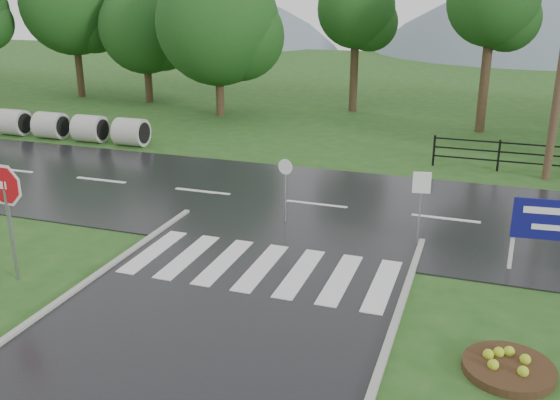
% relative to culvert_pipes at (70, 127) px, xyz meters
% --- Properties ---
extents(ground, '(120.00, 120.00, 0.00)m').
position_rel_culvert_pipes_xyz_m(ground, '(12.96, -15.00, -0.60)').
color(ground, '#244F1A').
rests_on(ground, ground).
extents(main_road, '(90.00, 8.00, 0.04)m').
position_rel_culvert_pipes_xyz_m(main_road, '(12.96, -5.00, -0.60)').
color(main_road, black).
rests_on(main_road, ground).
extents(crosswalk, '(6.50, 2.80, 0.02)m').
position_rel_culvert_pipes_xyz_m(crosswalk, '(12.96, -10.00, -0.54)').
color(crosswalk, silver).
rests_on(crosswalk, ground).
extents(hills, '(102.00, 48.00, 48.00)m').
position_rel_culvert_pipes_xyz_m(hills, '(16.45, 50.00, -16.14)').
color(hills, slate).
rests_on(hills, ground).
extents(treeline, '(83.20, 5.20, 10.00)m').
position_rel_culvert_pipes_xyz_m(treeline, '(13.96, 9.00, -0.60)').
color(treeline, '#154014').
rests_on(treeline, ground).
extents(culvert_pipes, '(7.60, 1.20, 1.20)m').
position_rel_culvert_pipes_xyz_m(culvert_pipes, '(0.00, 0.00, 0.00)').
color(culvert_pipes, '#9E9B93').
rests_on(culvert_pipes, ground).
extents(stop_sign, '(1.34, 0.14, 3.02)m').
position_rel_culvert_pipes_xyz_m(stop_sign, '(7.68, -12.39, 1.48)').
color(stop_sign, '#939399').
rests_on(stop_sign, ground).
extents(flower_bed, '(1.64, 1.64, 0.33)m').
position_rel_culvert_pipes_xyz_m(flower_bed, '(18.71, -12.60, -0.48)').
color(flower_bed, '#332111').
rests_on(flower_bed, ground).
extents(reg_sign_small, '(0.46, 0.10, 2.10)m').
position_rel_culvert_pipes_xyz_m(reg_sign_small, '(16.42, -7.37, 0.89)').
color(reg_sign_small, '#939399').
rests_on(reg_sign_small, ground).
extents(reg_sign_round, '(0.45, 0.11, 1.94)m').
position_rel_culvert_pipes_xyz_m(reg_sign_round, '(12.51, -6.77, 0.66)').
color(reg_sign_round, '#939399').
rests_on(reg_sign_round, ground).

